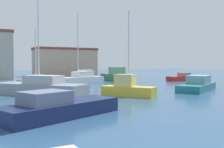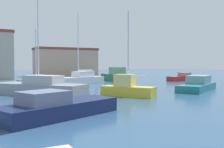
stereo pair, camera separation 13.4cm
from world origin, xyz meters
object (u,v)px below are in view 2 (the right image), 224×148
object	(u,v)px
motorboat_red_behind_lamppost	(185,78)
motorboat_green_near_pier	(117,76)
motorboat_teal_inner_mooring	(198,85)
sailboat_blue_far_right	(36,82)
motorboat_navy_distant_north	(57,107)
sailboat_yellow_outer_mooring	(127,88)
sailboat_white_distant_east	(79,79)
sailboat_grey_far_left	(39,87)

from	to	relation	value
motorboat_red_behind_lamppost	motorboat_green_near_pier	world-z (taller)	motorboat_green_near_pier
motorboat_teal_inner_mooring	sailboat_blue_far_right	distance (m)	17.79
motorboat_teal_inner_mooring	motorboat_navy_distant_north	xyz separation A→B (m)	(-16.50, -6.65, -0.05)
sailboat_yellow_outer_mooring	sailboat_blue_far_right	bearing A→B (deg)	112.65
sailboat_yellow_outer_mooring	motorboat_teal_inner_mooring	size ratio (longest dim) A/B	0.99
motorboat_red_behind_lamppost	sailboat_blue_far_right	size ratio (longest dim) A/B	0.96
motorboat_green_near_pier	sailboat_white_distant_east	distance (m)	8.40
motorboat_teal_inner_mooring	sailboat_white_distant_east	bearing A→B (deg)	117.59
motorboat_red_behind_lamppost	sailboat_grey_far_left	distance (m)	26.37
sailboat_yellow_outer_mooring	sailboat_white_distant_east	world-z (taller)	sailboat_white_distant_east
motorboat_teal_inner_mooring	motorboat_red_behind_lamppost	bearing A→B (deg)	51.60
sailboat_yellow_outer_mooring	sailboat_white_distant_east	xyz separation A→B (m)	(1.34, 14.92, -0.03)
sailboat_yellow_outer_mooring	sailboat_blue_far_right	distance (m)	12.99
sailboat_blue_far_right	motorboat_navy_distant_north	xyz separation A→B (m)	(-2.74, -17.92, -0.06)
sailboat_yellow_outer_mooring	sailboat_grey_far_left	size ratio (longest dim) A/B	0.72
motorboat_teal_inner_mooring	sailboat_grey_far_left	xyz separation A→B (m)	(-15.16, 3.46, 0.10)
sailboat_white_distant_east	sailboat_blue_far_right	bearing A→B (deg)	-155.22
motorboat_teal_inner_mooring	motorboat_green_near_pier	distance (m)	17.58
motorboat_navy_distant_north	motorboat_teal_inner_mooring	bearing A→B (deg)	21.93
motorboat_teal_inner_mooring	motorboat_navy_distant_north	distance (m)	17.79
motorboat_teal_inner_mooring	sailboat_white_distant_east	size ratio (longest dim) A/B	0.76
sailboat_white_distant_east	motorboat_red_behind_lamppost	bearing A→B (deg)	-6.51
motorboat_red_behind_lamppost	sailboat_blue_far_right	distance (m)	23.49
motorboat_red_behind_lamppost	sailboat_blue_far_right	world-z (taller)	sailboat_blue_far_right
motorboat_red_behind_lamppost	motorboat_teal_inner_mooring	size ratio (longest dim) A/B	0.88
sailboat_blue_far_right	motorboat_green_near_pier	bearing A→B (deg)	24.18
sailboat_grey_far_left	motorboat_green_near_pier	bearing A→B (deg)	42.46
sailboat_blue_far_right	sailboat_white_distant_east	size ratio (longest dim) A/B	0.70
sailboat_white_distant_east	sailboat_grey_far_left	distance (m)	13.24
motorboat_red_behind_lamppost	sailboat_white_distant_east	bearing A→B (deg)	173.49
sailboat_white_distant_east	motorboat_teal_inner_mooring	bearing A→B (deg)	-62.41
motorboat_green_near_pier	sailboat_grey_far_left	xyz separation A→B (m)	(-15.43, -14.12, -0.04)
motorboat_red_behind_lamppost	motorboat_navy_distant_north	distance (m)	32.31
sailboat_yellow_outer_mooring	motorboat_red_behind_lamppost	bearing A→B (deg)	35.06
sailboat_yellow_outer_mooring	motorboat_teal_inner_mooring	distance (m)	8.79
sailboat_blue_far_right	motorboat_red_behind_lamppost	bearing A→B (deg)	2.38
motorboat_navy_distant_north	sailboat_white_distant_east	bearing A→B (deg)	66.46
sailboat_blue_far_right	sailboat_white_distant_east	distance (m)	6.99
motorboat_green_near_pier	sailboat_white_distant_east	bearing A→B (deg)	-156.32
sailboat_yellow_outer_mooring	motorboat_green_near_pier	size ratio (longest dim) A/B	0.85
motorboat_red_behind_lamppost	sailboat_white_distant_east	distance (m)	17.24
sailboat_yellow_outer_mooring	motorboat_red_behind_lamppost	xyz separation A→B (m)	(18.47, 12.96, -0.22)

